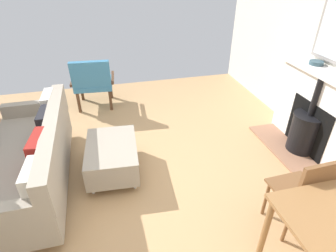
{
  "coord_description": "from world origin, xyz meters",
  "views": [
    {
      "loc": [
        0.01,
        2.51,
        2.19
      ],
      "look_at": [
        -0.59,
        0.08,
        0.65
      ],
      "focal_mm": 29.19,
      "sensor_mm": 36.0,
      "label": 1
    }
  ],
  "objects_px": {
    "fireplace": "(316,118)",
    "armchair_accent": "(93,81)",
    "ottoman": "(112,156)",
    "dining_chair_near_fireplace": "(305,191)",
    "mantel_bowl_near": "(316,63)",
    "sofa": "(32,159)"
  },
  "relations": [
    {
      "from": "fireplace",
      "to": "armchair_accent",
      "type": "xyz_separation_m",
      "value": [
        2.7,
        -1.93,
        0.0
      ]
    },
    {
      "from": "ottoman",
      "to": "dining_chair_near_fireplace",
      "type": "bearing_deg",
      "value": 141.56
    },
    {
      "from": "fireplace",
      "to": "mantel_bowl_near",
      "type": "relative_size",
      "value": 8.83
    },
    {
      "from": "sofa",
      "to": "mantel_bowl_near",
      "type": "bearing_deg",
      "value": -177.64
    },
    {
      "from": "fireplace",
      "to": "sofa",
      "type": "distance_m",
      "value": 3.38
    },
    {
      "from": "fireplace",
      "to": "sofa",
      "type": "xyz_separation_m",
      "value": [
        3.37,
        -0.17,
        -0.13
      ]
    },
    {
      "from": "mantel_bowl_near",
      "to": "sofa",
      "type": "distance_m",
      "value": 3.5
    },
    {
      "from": "mantel_bowl_near",
      "to": "sofa",
      "type": "height_order",
      "value": "mantel_bowl_near"
    },
    {
      "from": "armchair_accent",
      "to": "dining_chair_near_fireplace",
      "type": "bearing_deg",
      "value": 119.93
    },
    {
      "from": "ottoman",
      "to": "armchair_accent",
      "type": "distance_m",
      "value": 1.78
    },
    {
      "from": "fireplace",
      "to": "mantel_bowl_near",
      "type": "height_order",
      "value": "mantel_bowl_near"
    },
    {
      "from": "sofa",
      "to": "armchair_accent",
      "type": "bearing_deg",
      "value": -111.0
    },
    {
      "from": "sofa",
      "to": "armchair_accent",
      "type": "xyz_separation_m",
      "value": [
        -0.67,
        -1.76,
        0.13
      ]
    },
    {
      "from": "fireplace",
      "to": "ottoman",
      "type": "bearing_deg",
      "value": -3.85
    },
    {
      "from": "fireplace",
      "to": "mantel_bowl_near",
      "type": "distance_m",
      "value": 0.69
    },
    {
      "from": "sofa",
      "to": "armchair_accent",
      "type": "relative_size",
      "value": 2.25
    },
    {
      "from": "fireplace",
      "to": "dining_chair_near_fireplace",
      "type": "xyz_separation_m",
      "value": [
        0.98,
        1.07,
        0.03
      ]
    },
    {
      "from": "dining_chair_near_fireplace",
      "to": "mantel_bowl_near",
      "type": "bearing_deg",
      "value": -126.62
    },
    {
      "from": "sofa",
      "to": "dining_chair_near_fireplace",
      "type": "height_order",
      "value": "dining_chair_near_fireplace"
    },
    {
      "from": "fireplace",
      "to": "armchair_accent",
      "type": "relative_size",
      "value": 1.71
    },
    {
      "from": "armchair_accent",
      "to": "mantel_bowl_near",
      "type": "bearing_deg",
      "value": 149.56
    },
    {
      "from": "ottoman",
      "to": "dining_chair_near_fireplace",
      "type": "xyz_separation_m",
      "value": [
        -1.56,
        1.24,
        0.27
      ]
    }
  ]
}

